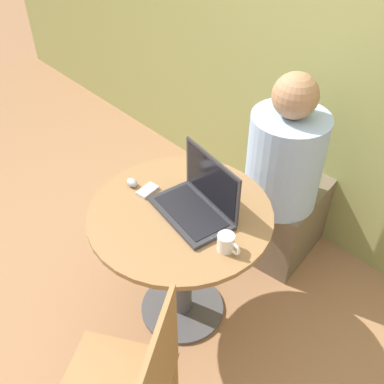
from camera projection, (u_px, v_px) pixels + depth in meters
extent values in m
plane|color=#9E704C|center=(182.00, 308.00, 2.46)|extent=(12.00, 12.00, 0.00)
cube|color=#939956|center=(340.00, 23.00, 2.16)|extent=(7.00, 0.05, 2.60)
cylinder|color=#4C4C51|center=(182.00, 307.00, 2.45)|extent=(0.45, 0.45, 0.02)
cylinder|color=#4C4C51|center=(181.00, 265.00, 2.22)|extent=(0.10, 0.10, 0.68)
cylinder|color=olive|center=(180.00, 214.00, 2.00)|extent=(0.83, 0.83, 0.02)
cube|color=#2D2D33|center=(191.00, 213.00, 1.97)|extent=(0.40, 0.27, 0.02)
cube|color=black|center=(191.00, 211.00, 1.96)|extent=(0.35, 0.22, 0.00)
cube|color=#2D2D33|center=(212.00, 181.00, 1.93)|extent=(0.37, 0.07, 0.25)
cube|color=black|center=(211.00, 181.00, 1.93)|extent=(0.34, 0.05, 0.22)
cube|color=silver|center=(148.00, 191.00, 2.09)|extent=(0.07, 0.11, 0.02)
ellipsoid|color=#B2B2B7|center=(132.00, 183.00, 2.12)|extent=(0.06, 0.04, 0.04)
cylinder|color=white|center=(226.00, 242.00, 1.80)|extent=(0.07, 0.07, 0.08)
torus|color=white|center=(235.00, 249.00, 1.77)|extent=(0.06, 0.01, 0.06)
cylinder|color=#9E7042|center=(96.00, 366.00, 1.97)|extent=(0.04, 0.04, 0.43)
cylinder|color=#9E7042|center=(174.00, 384.00, 1.91)|extent=(0.04, 0.04, 0.43)
cube|color=#9E7042|center=(160.00, 369.00, 1.48)|extent=(0.22, 0.32, 0.44)
cube|color=brown|center=(285.00, 216.00, 2.68)|extent=(0.45, 0.60, 0.46)
cylinder|color=#9EBCE5|center=(285.00, 161.00, 2.28)|extent=(0.39, 0.39, 0.52)
sphere|color=#A87A56|center=(295.00, 96.00, 2.04)|extent=(0.22, 0.22, 0.22)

